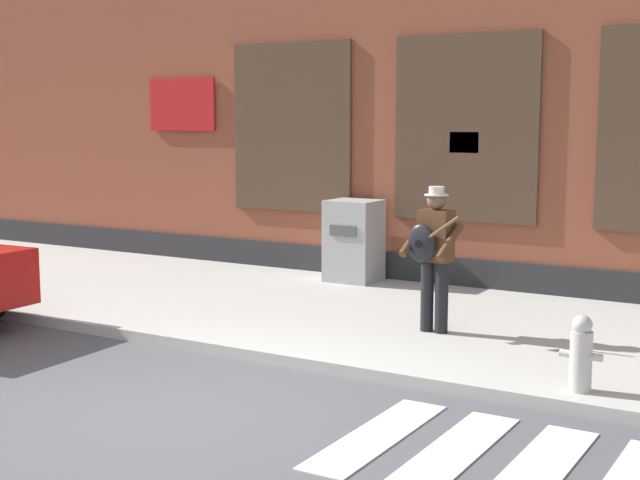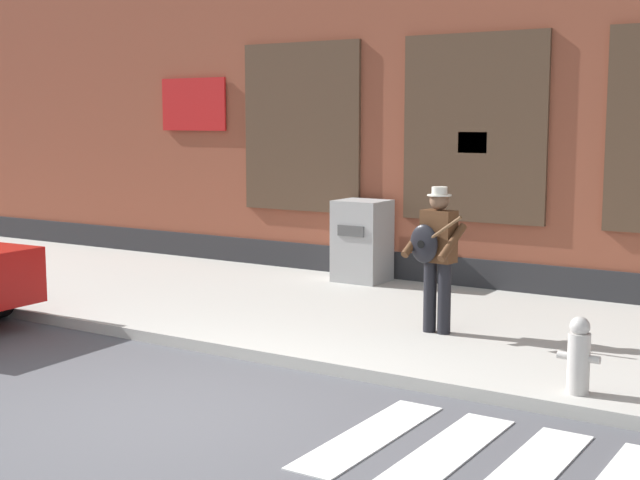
# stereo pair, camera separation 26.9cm
# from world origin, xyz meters

# --- Properties ---
(ground_plane) EXTENTS (160.00, 160.00, 0.00)m
(ground_plane) POSITION_xyz_m (0.00, 0.00, 0.00)
(ground_plane) COLOR #4C4C51
(sidewalk) EXTENTS (28.00, 4.62, 0.13)m
(sidewalk) POSITION_xyz_m (0.00, 3.99, 0.06)
(sidewalk) COLOR #ADAAA3
(sidewalk) RESTS_ON ground
(building_backdrop) EXTENTS (28.00, 4.06, 6.29)m
(building_backdrop) POSITION_xyz_m (-0.00, 8.29, 3.14)
(building_backdrop) COLOR brown
(building_backdrop) RESTS_ON ground
(busker) EXTENTS (0.72, 0.58, 1.68)m
(busker) POSITION_xyz_m (0.78, 3.42, 1.08)
(busker) COLOR black
(busker) RESTS_ON sidewalk
(utility_box) EXTENTS (0.74, 0.68, 1.23)m
(utility_box) POSITION_xyz_m (-1.58, 5.84, 0.74)
(utility_box) COLOR #9E9E9E
(utility_box) RESTS_ON sidewalk
(fire_hydrant) EXTENTS (0.38, 0.20, 0.70)m
(fire_hydrant) POSITION_xyz_m (2.83, 2.03, 0.47)
(fire_hydrant) COLOR #B2ADA8
(fire_hydrant) RESTS_ON sidewalk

